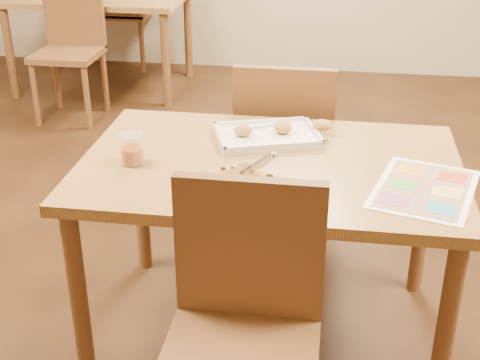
# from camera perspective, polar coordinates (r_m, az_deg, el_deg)

# --- Properties ---
(dining_table) EXTENTS (1.30, 0.85, 0.72)m
(dining_table) POSITION_cam_1_polar(r_m,az_deg,el_deg) (2.33, 2.54, -0.30)
(dining_table) COLOR #A07C40
(dining_table) RESTS_ON ground
(chair_near) EXTENTS (0.42, 0.42, 0.47)m
(chair_near) POSITION_cam_1_polar(r_m,az_deg,el_deg) (1.85, 0.40, -10.44)
(chair_near) COLOR brown
(chair_near) RESTS_ON ground
(chair_far) EXTENTS (0.42, 0.42, 0.47)m
(chair_far) POSITION_cam_1_polar(r_m,az_deg,el_deg) (2.90, 3.83, 3.73)
(chair_far) COLOR brown
(chair_far) RESTS_ON ground
(bg_table) EXTENTS (1.30, 0.85, 0.72)m
(bg_table) POSITION_cam_1_polar(r_m,az_deg,el_deg) (5.30, -11.89, 14.36)
(bg_table) COLOR #A07C40
(bg_table) RESTS_ON ground
(bg_chair_near) EXTENTS (0.42, 0.42, 0.47)m
(bg_chair_near) POSITION_cam_1_polar(r_m,az_deg,el_deg) (4.77, -14.25, 11.99)
(bg_chair_near) COLOR brown
(bg_chair_near) RESTS_ON ground
(bg_chair_far) EXTENTS (0.42, 0.42, 0.47)m
(bg_chair_far) POSITION_cam_1_polar(r_m,az_deg,el_deg) (5.78, -10.13, 14.76)
(bg_chair_far) COLOR brown
(bg_chair_far) RESTS_ON ground
(plate) EXTENTS (0.32, 0.32, 0.01)m
(plate) POSITION_cam_1_polar(r_m,az_deg,el_deg) (2.07, 0.00, -1.08)
(plate) COLOR white
(plate) RESTS_ON dining_table
(pizza) EXTENTS (0.26, 0.26, 0.04)m
(pizza) POSITION_cam_1_polar(r_m,az_deg,el_deg) (2.06, -0.15, -0.60)
(pizza) COLOR gold
(pizza) RESTS_ON plate
(pizza_cutter) EXTENTS (0.13, 0.10, 0.09)m
(pizza_cutter) POSITION_cam_1_polar(r_m,az_deg,el_deg) (2.05, 1.15, 1.05)
(pizza_cutter) COLOR silver
(pizza_cutter) RESTS_ON pizza
(appetizer_tray) EXTENTS (0.44, 0.36, 0.06)m
(appetizer_tray) POSITION_cam_1_polar(r_m,az_deg,el_deg) (2.47, 2.64, 3.86)
(appetizer_tray) COLOR silver
(appetizer_tray) RESTS_ON dining_table
(glass_tumbler) EXTENTS (0.08, 0.08, 0.11)m
(glass_tumbler) POSITION_cam_1_polar(r_m,az_deg,el_deg) (2.29, -9.20, 2.46)
(glass_tumbler) COLOR #8F390B
(glass_tumbler) RESTS_ON dining_table
(menu) EXTENTS (0.39, 0.47, 0.00)m
(menu) POSITION_cam_1_polar(r_m,az_deg,el_deg) (2.18, 15.48, -0.72)
(menu) COLOR white
(menu) RESTS_ON dining_table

